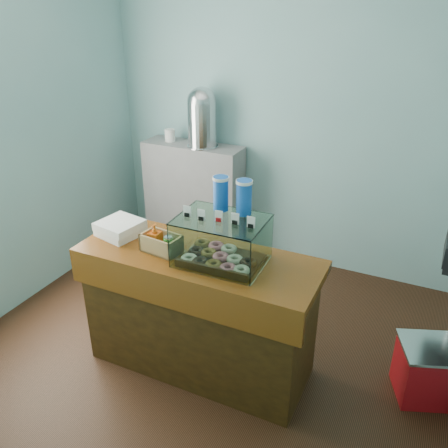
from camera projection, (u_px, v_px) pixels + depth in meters
The scene contains 9 objects.
ground at pixel (216, 342), 3.64m from camera, with size 3.50×3.50×0.00m, color black.
room_shell at pixel (218, 122), 2.89m from camera, with size 3.54×3.04×2.82m.
counter at pixel (199, 311), 3.23m from camera, with size 1.60×0.60×0.90m.
back_shelf at pixel (194, 197), 4.82m from camera, with size 1.00×0.32×1.10m, color gray.
display_case at pixel (223, 236), 2.92m from camera, with size 0.55×0.41×0.51m.
condiment_crate at pixel (160, 242), 3.06m from camera, with size 0.27×0.18×0.18m.
pastry_boxes at pixel (120, 228), 3.27m from camera, with size 0.32×0.32×0.11m.
coffee_urn at pixel (202, 116), 4.39m from camera, with size 0.30×0.30×0.56m.
red_cooler at pixel (433, 371), 3.08m from camera, with size 0.55×0.48×0.40m.
Camera 1 is at (1.29, -2.57, 2.41)m, focal length 38.00 mm.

